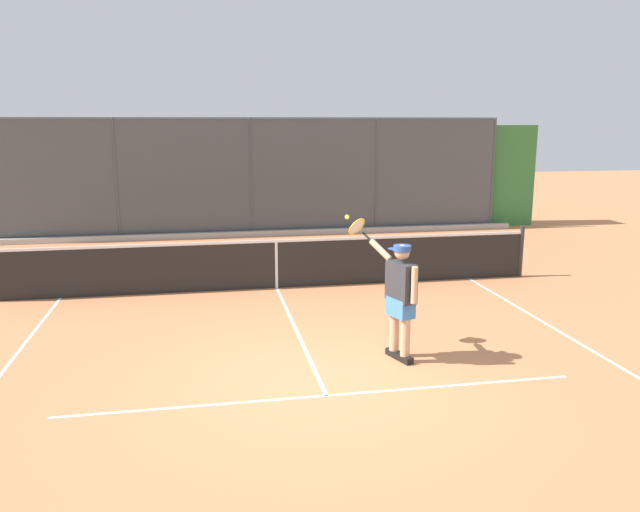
{
  "coord_description": "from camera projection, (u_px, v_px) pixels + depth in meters",
  "views": [
    {
      "loc": [
        1.36,
        7.33,
        3.21
      ],
      "look_at": [
        -0.48,
        -2.53,
        1.05
      ],
      "focal_mm": 35.36,
      "sensor_mm": 36.0,
      "label": 1
    }
  ],
  "objects": [
    {
      "name": "ground_plane",
      "position": [
        319.0,
        380.0,
        7.97
      ],
      "size": [
        60.0,
        60.0,
        0.0
      ],
      "primitive_type": "plane",
      "color": "#C67A4C"
    },
    {
      "name": "court_line_markings",
      "position": [
        332.0,
        407.0,
        7.19
      ],
      "size": [
        8.08,
        9.2,
        0.01
      ],
      "color": "white",
      "rests_on": "ground"
    },
    {
      "name": "fence_backdrop",
      "position": [
        249.0,
        180.0,
        18.29
      ],
      "size": [
        17.54,
        1.37,
        3.3
      ],
      "color": "#474C51",
      "rests_on": "ground"
    },
    {
      "name": "tennis_net",
      "position": [
        276.0,
        263.0,
        12.25
      ],
      "size": [
        10.39,
        0.09,
        1.07
      ],
      "color": "#2D2D2D",
      "rests_on": "ground"
    },
    {
      "name": "tennis_player",
      "position": [
        400.0,
        294.0,
        8.48
      ],
      "size": [
        0.79,
        1.21,
        1.89
      ],
      "rotation": [
        0.0,
        0.0,
        -1.24
      ],
      "color": "black",
      "rests_on": "ground"
    }
  ]
}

